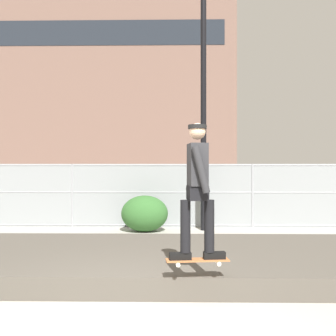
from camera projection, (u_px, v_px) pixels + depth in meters
ground_plane at (140, 327)px, 4.31m from camera, size 120.00×120.00×0.00m
gravel_berm at (153, 259)px, 6.81m from camera, size 14.26×3.41×0.32m
skateboard at (197, 260)px, 5.04m from camera, size 0.82×0.29×0.07m
skater at (197, 182)px, 5.04m from camera, size 0.73×0.60×1.74m
chain_fence at (162, 195)px, 11.54m from camera, size 26.43×0.06×1.85m
street_lamp at (203, 61)px, 10.99m from camera, size 0.44×0.44×7.70m
parked_car_near at (36, 191)px, 15.23m from camera, size 4.45×2.04×1.66m
parked_car_mid at (213, 191)px, 15.25m from camera, size 4.55×2.26×1.66m
library_building at (96, 77)px, 45.61m from camera, size 30.43×12.71×24.42m
shrub_center at (145, 214)px, 10.73m from camera, size 1.27×1.04×0.98m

